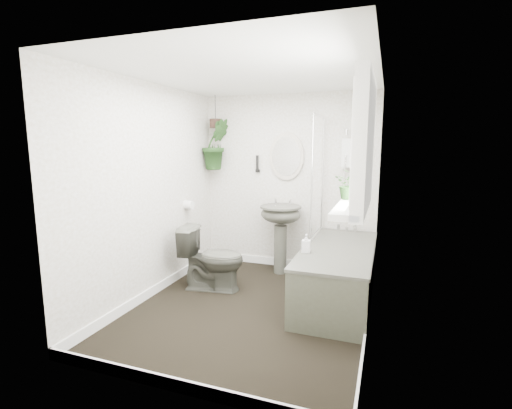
% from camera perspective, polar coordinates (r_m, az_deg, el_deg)
% --- Properties ---
extents(floor, '(2.30, 2.80, 0.02)m').
position_cam_1_polar(floor, '(3.94, -0.76, -15.74)').
color(floor, black).
rests_on(floor, ground).
extents(ceiling, '(2.30, 2.80, 0.02)m').
position_cam_1_polar(ceiling, '(3.63, -0.85, 19.64)').
color(ceiling, white).
rests_on(ceiling, ground).
extents(wall_back, '(2.30, 0.02, 2.30)m').
position_cam_1_polar(wall_back, '(4.94, 4.93, 3.35)').
color(wall_back, white).
rests_on(wall_back, ground).
extents(wall_front, '(2.30, 0.02, 2.30)m').
position_cam_1_polar(wall_front, '(2.36, -12.87, -3.33)').
color(wall_front, white).
rests_on(wall_front, ground).
extents(wall_left, '(0.02, 2.80, 2.30)m').
position_cam_1_polar(wall_left, '(4.16, -15.97, 1.91)').
color(wall_left, white).
rests_on(wall_left, ground).
extents(wall_right, '(0.02, 2.80, 2.30)m').
position_cam_1_polar(wall_right, '(3.39, 17.92, 0.23)').
color(wall_right, white).
rests_on(wall_right, ground).
extents(skirting, '(2.30, 2.80, 0.10)m').
position_cam_1_polar(skirting, '(3.92, -0.76, -14.94)').
color(skirting, white).
rests_on(skirting, floor).
extents(bathtub, '(0.72, 1.72, 0.58)m').
position_cam_1_polar(bathtub, '(4.11, 12.45, -10.39)').
color(bathtub, '#43433B').
rests_on(bathtub, floor).
extents(bath_screen, '(0.04, 0.72, 1.40)m').
position_cam_1_polar(bath_screen, '(4.42, 9.46, 4.26)').
color(bath_screen, silver).
rests_on(bath_screen, bathtub).
extents(shower_box, '(0.20, 0.10, 0.35)m').
position_cam_1_polar(shower_box, '(4.71, 14.31, 7.69)').
color(shower_box, white).
rests_on(shower_box, wall_back).
extents(oval_mirror, '(0.46, 0.03, 0.62)m').
position_cam_1_polar(oval_mirror, '(4.89, 4.70, 7.40)').
color(oval_mirror, '#BFB4A1').
rests_on(oval_mirror, wall_back).
extents(wall_sconce, '(0.04, 0.04, 0.22)m').
position_cam_1_polar(wall_sconce, '(5.00, 0.20, 6.32)').
color(wall_sconce, black).
rests_on(wall_sconce, wall_back).
extents(toilet_roll_holder, '(0.11, 0.11, 0.11)m').
position_cam_1_polar(toilet_roll_holder, '(4.74, -10.34, -0.07)').
color(toilet_roll_holder, white).
rests_on(toilet_roll_holder, wall_left).
extents(window_recess, '(0.08, 1.00, 0.90)m').
position_cam_1_polar(window_recess, '(2.65, 16.41, 8.78)').
color(window_recess, white).
rests_on(window_recess, wall_right).
extents(window_sill, '(0.18, 1.00, 0.04)m').
position_cam_1_polar(window_sill, '(2.69, 14.52, -0.12)').
color(window_sill, white).
rests_on(window_sill, wall_right).
extents(window_blinds, '(0.01, 0.86, 0.76)m').
position_cam_1_polar(window_blinds, '(2.66, 15.43, 8.83)').
color(window_blinds, white).
rests_on(window_blinds, wall_right).
extents(toilet, '(0.77, 0.52, 0.73)m').
position_cam_1_polar(toilet, '(4.32, -6.74, -8.17)').
color(toilet, '#43433B').
rests_on(toilet, floor).
extents(pedestal_sink, '(0.61, 0.55, 0.89)m').
position_cam_1_polar(pedestal_sink, '(4.80, 3.76, -5.37)').
color(pedestal_sink, '#43433B').
rests_on(pedestal_sink, floor).
extents(sill_plant, '(0.25, 0.23, 0.22)m').
position_cam_1_polar(sill_plant, '(2.83, 14.19, 3.03)').
color(sill_plant, black).
rests_on(sill_plant, window_sill).
extents(hanging_plant, '(0.48, 0.48, 0.68)m').
position_cam_1_polar(hanging_plant, '(5.11, -6.19, 9.17)').
color(hanging_plant, black).
rests_on(hanging_plant, ceiling).
extents(soap_bottle, '(0.09, 0.09, 0.18)m').
position_cam_1_polar(soap_bottle, '(3.78, 7.72, -5.92)').
color(soap_bottle, '#2D2828').
rests_on(soap_bottle, bathtub).
extents(hanging_pot, '(0.16, 0.16, 0.12)m').
position_cam_1_polar(hanging_pot, '(5.11, -6.24, 12.29)').
color(hanging_pot, '#2F1E16').
rests_on(hanging_pot, ceiling).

